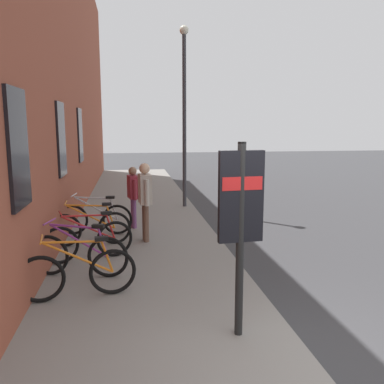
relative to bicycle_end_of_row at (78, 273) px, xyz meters
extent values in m
plane|color=#38383A|center=(3.71, -3.83, -0.51)|extent=(60.00, 60.00, 0.00)
cube|color=gray|center=(5.71, -1.08, -0.45)|extent=(24.00, 3.50, 0.12)
cube|color=brown|center=(6.71, 0.97, 3.86)|extent=(22.00, 0.60, 8.74)
cube|color=black|center=(-0.29, 0.65, 1.89)|extent=(0.90, 0.06, 1.60)
cube|color=black|center=(3.21, 0.65, 1.89)|extent=(0.90, 0.06, 1.60)
cube|color=black|center=(6.71, 0.65, 1.89)|extent=(0.90, 0.06, 1.60)
torus|color=black|center=(-0.08, 0.53, -0.03)|extent=(0.16, 0.72, 0.72)
torus|color=black|center=(0.07, -0.51, -0.03)|extent=(0.16, 0.72, 0.72)
cylinder|color=orange|center=(0.00, -0.02, 0.25)|extent=(0.18, 1.01, 0.58)
cylinder|color=orange|center=(-0.01, 0.06, 0.50)|extent=(0.16, 0.85, 0.09)
cylinder|color=orange|center=(0.06, -0.44, 0.22)|extent=(0.06, 0.19, 0.51)
cube|color=black|center=(0.05, -0.36, 0.51)|extent=(0.13, 0.21, 0.06)
cylinder|color=orange|center=(-0.07, 0.48, 0.57)|extent=(0.48, 0.09, 0.02)
torus|color=black|center=(1.06, 0.62, -0.03)|extent=(0.23, 0.71, 0.72)
torus|color=black|center=(0.80, -0.40, -0.03)|extent=(0.23, 0.71, 0.72)
cylinder|color=#8C338C|center=(0.92, 0.08, 0.25)|extent=(0.28, 1.00, 0.58)
cylinder|color=#8C338C|center=(0.94, 0.16, 0.50)|extent=(0.24, 0.84, 0.09)
cylinder|color=#8C338C|center=(0.82, -0.33, 0.22)|extent=(0.08, 0.19, 0.51)
cube|color=black|center=(0.84, -0.26, 0.51)|extent=(0.15, 0.22, 0.06)
cylinder|color=#8C338C|center=(1.05, 0.57, 0.57)|extent=(0.47, 0.14, 0.02)
torus|color=black|center=(1.63, 0.53, -0.03)|extent=(0.26, 0.71, 0.72)
torus|color=black|center=(1.92, -0.48, -0.03)|extent=(0.26, 0.71, 0.72)
cylinder|color=#B21E1E|center=(1.78, 0.00, 0.25)|extent=(0.32, 0.99, 0.58)
cylinder|color=#B21E1E|center=(1.76, 0.07, 0.50)|extent=(0.27, 0.83, 0.09)
cylinder|color=#B21E1E|center=(1.90, -0.41, 0.22)|extent=(0.09, 0.19, 0.51)
cube|color=black|center=(1.88, -0.34, 0.51)|extent=(0.15, 0.22, 0.06)
cylinder|color=#B21E1E|center=(1.64, 0.48, 0.57)|extent=(0.47, 0.16, 0.02)
torus|color=black|center=(2.73, 0.60, -0.03)|extent=(0.10, 0.72, 0.72)
torus|color=black|center=(2.79, -0.45, -0.03)|extent=(0.10, 0.72, 0.72)
cylinder|color=orange|center=(2.76, 0.05, 0.25)|extent=(0.09, 1.02, 0.58)
cylinder|color=orange|center=(2.76, 0.13, 0.50)|extent=(0.08, 0.85, 0.09)
cylinder|color=orange|center=(2.79, -0.37, 0.22)|extent=(0.05, 0.19, 0.51)
cube|color=black|center=(2.78, -0.30, 0.51)|extent=(0.11, 0.21, 0.06)
cylinder|color=orange|center=(2.74, 0.55, 0.57)|extent=(0.48, 0.05, 0.02)
torus|color=black|center=(3.73, 0.56, -0.03)|extent=(0.16, 0.72, 0.72)
torus|color=black|center=(3.59, -0.48, -0.03)|extent=(0.16, 0.72, 0.72)
cylinder|color=silver|center=(3.66, 0.01, 0.25)|extent=(0.17, 1.01, 0.58)
cylinder|color=silver|center=(3.67, 0.09, 0.50)|extent=(0.15, 0.85, 0.09)
cylinder|color=silver|center=(3.60, -0.41, 0.22)|extent=(0.06, 0.19, 0.51)
cube|color=black|center=(3.61, -0.33, 0.51)|extent=(0.13, 0.21, 0.06)
cylinder|color=silver|center=(3.73, 0.51, 0.57)|extent=(0.48, 0.09, 0.02)
cylinder|color=black|center=(-1.40, -2.11, 0.81)|extent=(0.10, 0.10, 2.40)
cube|color=black|center=(-1.40, -2.11, 1.36)|extent=(0.12, 0.55, 1.10)
cube|color=red|center=(-1.40, -2.11, 1.53)|extent=(0.13, 0.50, 0.16)
cylinder|color=#723F72|center=(4.26, -0.86, -0.01)|extent=(0.11, 0.11, 0.76)
cylinder|color=#723F72|center=(4.11, -0.89, -0.01)|extent=(0.11, 0.11, 0.76)
cube|color=maroon|center=(4.18, -0.88, 0.66)|extent=(0.48, 0.30, 0.57)
sphere|color=#8C664C|center=(4.18, -0.88, 1.06)|extent=(0.21, 0.21, 0.21)
cylinder|color=maroon|center=(4.43, -0.83, 0.62)|extent=(0.09, 0.09, 0.51)
cylinder|color=maroon|center=(3.94, -0.92, 0.62)|extent=(0.09, 0.09, 0.51)
cylinder|color=brown|center=(2.84, -1.14, 0.04)|extent=(0.13, 0.13, 0.87)
cylinder|color=brown|center=(3.02, -1.12, 0.04)|extent=(0.13, 0.13, 0.87)
cube|color=#B2A599|center=(2.93, -1.13, 0.80)|extent=(0.53, 0.30, 0.65)
sphere|color=#D8AD8C|center=(2.93, -1.13, 1.25)|extent=(0.23, 0.23, 0.23)
cylinder|color=#B2A599|center=(2.65, -1.16, 0.76)|extent=(0.10, 0.10, 0.58)
cylinder|color=#B2A599|center=(3.21, -1.10, 0.76)|extent=(0.10, 0.10, 0.58)
cylinder|color=#333338|center=(6.69, -2.53, 2.25)|extent=(0.12, 0.12, 5.28)
sphere|color=silver|center=(6.69, -2.53, 5.01)|extent=(0.28, 0.28, 0.28)
camera|label=1|loc=(-5.98, -0.81, 2.21)|focal=37.86mm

